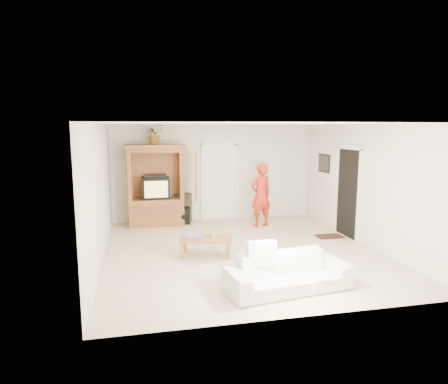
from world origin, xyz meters
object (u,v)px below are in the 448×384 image
at_px(armoire, 157,190).
at_px(coffee_table, 206,240).
at_px(sofa, 288,273).
at_px(man, 261,195).

height_order(armoire, coffee_table, armoire).
bearing_deg(sofa, armoire, 102.49).
bearing_deg(man, sofa, 61.01).
relative_size(armoire, coffee_table, 1.89).
xyz_separation_m(armoire, coffee_table, (0.81, -2.85, -0.58)).
distance_m(man, sofa, 4.11).
height_order(armoire, sofa, armoire).
distance_m(armoire, coffee_table, 3.02).
height_order(man, coffee_table, man).
relative_size(armoire, sofa, 1.08).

